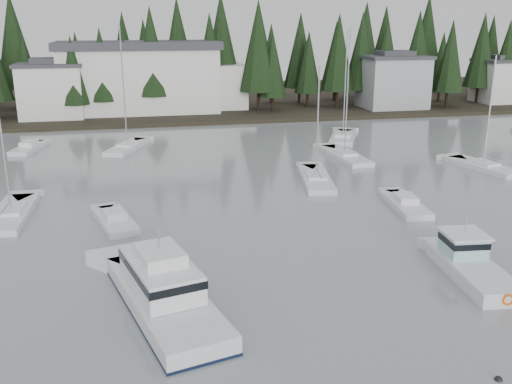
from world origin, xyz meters
TOP-DOWN VIEW (x-y plane):
  - far_shore_land at (0.00, 97.00)m, footprint 240.00×54.00m
  - conifer_treeline at (0.00, 86.00)m, footprint 200.00×22.00m
  - house_west at (-18.00, 79.00)m, footprint 9.54×7.42m
  - house_east_a at (36.00, 78.00)m, footprint 10.60×8.48m
  - house_east_b at (58.00, 80.00)m, footprint 9.54×7.42m
  - harbor_inn at (-2.96, 82.34)m, footprint 29.50×11.50m
  - cabin_cruiser_center at (-5.34, 16.71)m, footprint 6.27×11.99m
  - lobster_boat_teal at (12.65, 16.99)m, footprint 3.51×7.95m
  - sailboat_1 at (19.54, 56.80)m, footprint 6.21×9.16m
  - sailboat_2 at (-7.26, 56.59)m, footprint 5.56×8.99m
  - sailboat_4 at (16.07, 46.99)m, footprint 3.19×9.56m
  - sailboat_5 at (10.05, 38.53)m, footprint 4.18×9.66m
  - sailboat_7 at (28.16, 39.47)m, footprint 4.39×8.72m
  - sailboat_8 at (-15.95, 33.79)m, footprint 2.87×9.16m
  - runabout_1 at (14.69, 29.56)m, footprint 2.98×7.06m
  - runabout_3 at (-18.46, 58.54)m, footprint 3.77×7.29m
  - runabout_4 at (-8.15, 30.47)m, footprint 3.72×6.77m
  - mooring_buoy_dark at (8.00, 7.39)m, footprint 0.35×0.35m

SIDE VIEW (x-z plane):
  - far_shore_land at x=0.00m, z-range -0.50..0.50m
  - conifer_treeline at x=0.00m, z-range -10.00..10.00m
  - mooring_buoy_dark at x=8.00m, z-range -0.17..0.17m
  - sailboat_5 at x=10.05m, z-range -5.52..5.63m
  - sailboat_7 at x=28.16m, z-range -5.84..5.97m
  - sailboat_1 at x=19.54m, z-range -6.93..7.09m
  - sailboat_4 at x=16.07m, z-range -7.12..7.29m
  - sailboat_8 at x=-15.95m, z-range -7.24..7.41m
  - sailboat_2 at x=-7.26m, z-range -7.20..7.39m
  - runabout_4 at x=-8.15m, z-range -0.58..0.84m
  - runabout_1 at x=14.69m, z-range -0.58..0.84m
  - runabout_3 at x=-18.46m, z-range -0.58..0.84m
  - lobster_boat_teal at x=12.65m, z-range -1.63..2.65m
  - cabin_cruiser_center at x=-5.34m, z-range -1.72..3.20m
  - house_east_b at x=58.00m, z-range 0.28..8.53m
  - house_west at x=-18.00m, z-range 0.28..9.03m
  - house_east_a at x=36.00m, z-range 0.28..9.53m
  - harbor_inn at x=-2.96m, z-range 0.33..11.23m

